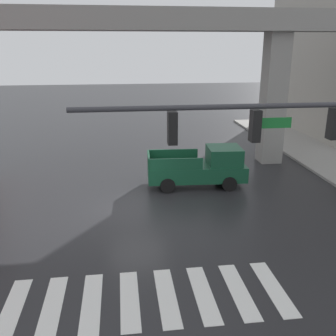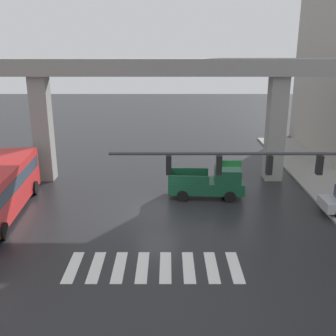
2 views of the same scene
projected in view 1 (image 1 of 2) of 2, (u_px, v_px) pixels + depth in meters
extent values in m
plane|color=#232326|center=(137.00, 210.00, 17.05)|extent=(120.00, 120.00, 0.00)
cube|color=silver|center=(12.00, 309.00, 10.64)|extent=(0.55, 2.80, 0.01)
cube|color=silver|center=(52.00, 306.00, 10.77)|extent=(0.55, 2.80, 0.01)
cube|color=silver|center=(92.00, 303.00, 10.91)|extent=(0.55, 2.80, 0.01)
cube|color=silver|center=(130.00, 300.00, 11.04)|extent=(0.55, 2.80, 0.01)
cube|color=silver|center=(167.00, 296.00, 11.17)|extent=(0.55, 2.80, 0.01)
cube|color=silver|center=(203.00, 293.00, 11.31)|extent=(0.55, 2.80, 0.01)
cube|color=silver|center=(239.00, 291.00, 11.44)|extent=(0.55, 2.80, 0.01)
cube|color=silver|center=(273.00, 288.00, 11.58)|extent=(0.55, 2.80, 0.01)
cube|color=gray|center=(127.00, 19.00, 20.68)|extent=(50.56, 2.05, 1.20)
cube|color=gray|center=(273.00, 100.00, 23.15)|extent=(1.30, 1.30, 7.89)
cube|color=#14472D|center=(196.00, 172.00, 19.86)|extent=(5.19, 2.16, 0.80)
cube|color=#14472D|center=(224.00, 155.00, 19.70)|extent=(1.79, 1.83, 0.90)
cube|color=#3F5160|center=(233.00, 155.00, 19.74)|extent=(0.19, 1.67, 0.77)
cube|color=#14472D|center=(173.00, 155.00, 20.39)|extent=(2.65, 0.24, 0.60)
cube|color=#14472D|center=(176.00, 164.00, 18.73)|extent=(2.65, 0.24, 0.60)
cube|color=#14472D|center=(149.00, 160.00, 19.46)|extent=(0.19, 1.75, 0.60)
cylinder|color=black|center=(222.00, 173.00, 20.95)|extent=(0.77, 0.32, 0.76)
cylinder|color=black|center=(229.00, 184.00, 19.24)|extent=(0.77, 0.32, 0.76)
cylinder|color=black|center=(165.00, 174.00, 20.72)|extent=(0.77, 0.32, 0.76)
cylinder|color=black|center=(168.00, 185.00, 19.01)|extent=(0.77, 0.32, 0.76)
cylinder|color=#38383D|center=(279.00, 106.00, 9.81)|extent=(10.80, 0.14, 0.14)
cube|color=black|center=(334.00, 124.00, 10.17)|extent=(0.24, 0.32, 0.84)
sphere|color=orange|center=(334.00, 124.00, 10.17)|extent=(0.17, 0.17, 0.17)
cube|color=black|center=(255.00, 126.00, 9.90)|extent=(0.24, 0.32, 0.84)
sphere|color=orange|center=(255.00, 126.00, 9.90)|extent=(0.17, 0.17, 0.17)
cube|color=black|center=(172.00, 128.00, 9.63)|extent=(0.24, 0.32, 0.84)
sphere|color=orange|center=(172.00, 128.00, 9.63)|extent=(0.17, 0.17, 0.17)
cube|color=#19722D|center=(271.00, 123.00, 9.93)|extent=(1.10, 0.04, 0.28)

